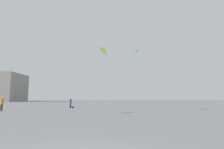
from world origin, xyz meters
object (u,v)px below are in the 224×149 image
object	(u,v)px
person_in_orange	(2,103)
handbag_beside_flyer	(73,107)
kite_lime_delta	(103,51)
person_in_blue	(70,102)
kite_emerald_diamond	(136,51)

from	to	relation	value
person_in_orange	handbag_beside_flyer	world-z (taller)	person_in_orange
kite_lime_delta	handbag_beside_flyer	size ratio (longest dim) A/B	21.35
kite_lime_delta	handbag_beside_flyer	world-z (taller)	kite_lime_delta
person_in_blue	person_in_orange	bearing A→B (deg)	-87.60
person_in_blue	kite_emerald_diamond	bearing A→B (deg)	97.46
person_in_orange	person_in_blue	bearing A→B (deg)	179.60
person_in_blue	kite_emerald_diamond	xyz separation A→B (m)	(10.95, 13.60, 11.37)
person_in_orange	kite_emerald_diamond	world-z (taller)	kite_emerald_diamond
kite_lime_delta	kite_emerald_diamond	xyz separation A→B (m)	(5.53, 17.75, 4.58)
kite_lime_delta	kite_emerald_diamond	distance (m)	19.15
person_in_blue	person_in_orange	distance (m)	9.15
kite_lime_delta	kite_emerald_diamond	bearing A→B (deg)	72.69
person_in_orange	handbag_beside_flyer	bearing A→B (deg)	178.50
person_in_orange	kite_lime_delta	bearing A→B (deg)	145.24
kite_lime_delta	kite_emerald_diamond	size ratio (longest dim) A/B	0.47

